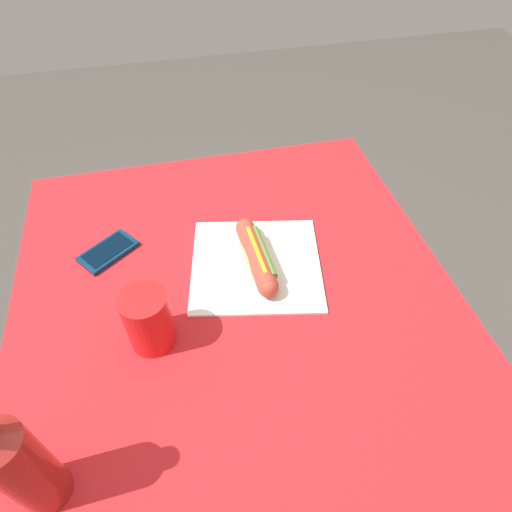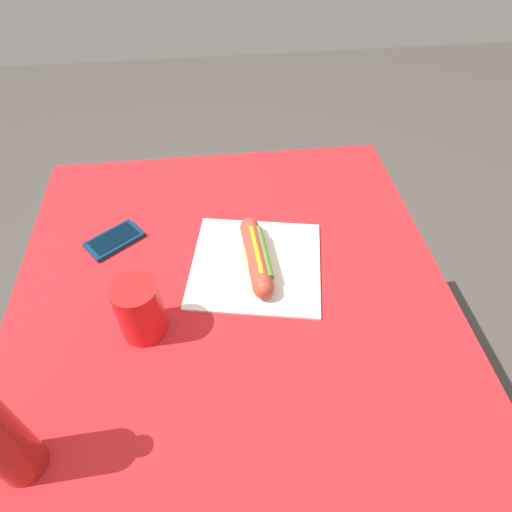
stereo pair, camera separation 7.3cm
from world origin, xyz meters
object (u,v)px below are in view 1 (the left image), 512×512
drinking_cup (148,320)px  hot_dog (256,256)px  soda_bottle (21,466)px  cell_phone (108,251)px

drinking_cup → hot_dog: bearing=120.9°
soda_bottle → drinking_cup: soda_bottle is taller
hot_dog → drinking_cup: drinking_cup is taller
cell_phone → drinking_cup: bearing=18.7°
drinking_cup → soda_bottle: bearing=-36.7°
cell_phone → soda_bottle: (0.49, -0.09, 0.11)m
hot_dog → drinking_cup: bearing=-59.1°
soda_bottle → hot_dog: bearing=132.4°
cell_phone → drinking_cup: drinking_cup is taller
soda_bottle → drinking_cup: 0.30m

